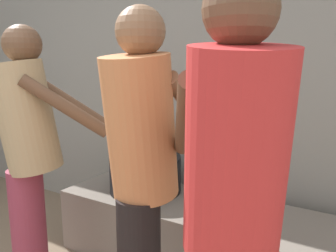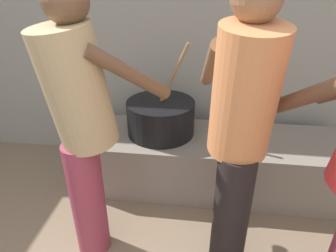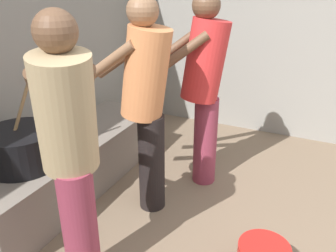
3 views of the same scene
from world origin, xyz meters
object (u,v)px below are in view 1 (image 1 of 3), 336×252
cooking_pot_main (145,173)px  cook_in_tan_shirt (29,146)px  cook_in_orange_shirt (142,165)px  cook_in_red_shirt (234,209)px

cooking_pot_main → cook_in_tan_shirt: (-0.30, -0.73, 0.32)m
cook_in_tan_shirt → cook_in_orange_shirt: bearing=-0.6°
cook_in_orange_shirt → cook_in_tan_shirt: (-0.80, 0.01, -0.02)m
cook_in_orange_shirt → cook_in_red_shirt: size_ratio=1.00×
cook_in_red_shirt → cook_in_tan_shirt: 1.35m
cooking_pot_main → cook_in_orange_shirt: size_ratio=0.45×
cook_in_red_shirt → cook_in_tan_shirt: cook_in_red_shirt is taller
cooking_pot_main → cook_in_tan_shirt: cook_in_tan_shirt is taller
cook_in_tan_shirt → cooking_pot_main: bearing=67.6°
cooking_pot_main → cook_in_red_shirt: cook_in_red_shirt is taller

